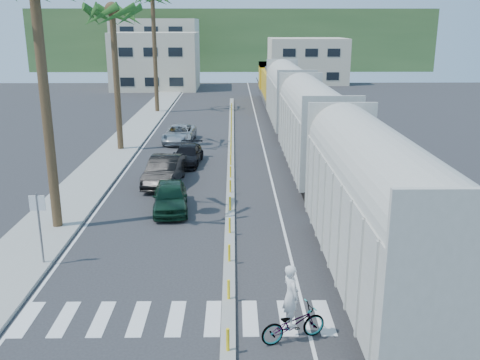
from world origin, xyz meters
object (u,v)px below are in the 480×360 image
street_sign (39,219)px  car_lead (170,197)px  car_second (165,171)px  cyclist (293,317)px

street_sign → car_lead: (4.27, 6.45, -1.24)m
car_second → cyclist: 17.41m
car_lead → car_second: 4.78m
street_sign → cyclist: street_sign is taller
car_lead → cyclist: 12.72m
car_lead → cyclist: bearing=-72.8°
car_lead → car_second: bearing=94.5°
cyclist → car_lead: bearing=2.2°
cyclist → car_second: bearing=-1.3°
car_second → car_lead: bearing=-74.0°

